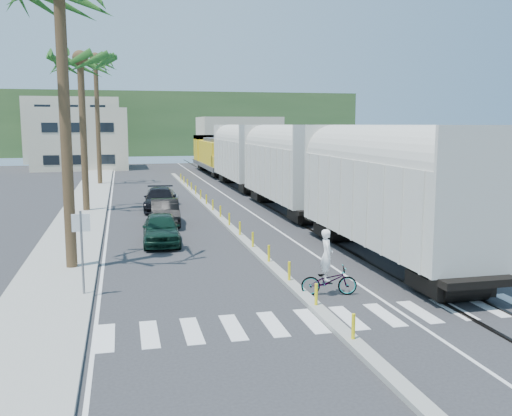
{
  "coord_description": "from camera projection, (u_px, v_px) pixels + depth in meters",
  "views": [
    {
      "loc": [
        -5.91,
        -17.65,
        5.86
      ],
      "look_at": [
        0.15,
        7.96,
        2.0
      ],
      "focal_mm": 40.0,
      "sensor_mm": 36.0,
      "label": 1
    }
  ],
  "objects": [
    {
      "name": "sidewalk",
      "position": [
        86.0,
        205.0,
        41.32
      ],
      "size": [
        3.0,
        90.0,
        0.15
      ],
      "primitive_type": "cube",
      "color": "gray",
      "rests_on": "ground"
    },
    {
      "name": "car_third",
      "position": [
        160.0,
        199.0,
        39.13
      ],
      "size": [
        2.99,
        5.62,
        1.53
      ],
      "primitive_type": "imported",
      "rotation": [
        0.0,
        0.0,
        -0.08
      ],
      "color": "black",
      "rests_on": "ground"
    },
    {
      "name": "lane_markings",
      "position": [
        174.0,
        203.0,
        42.77
      ],
      "size": [
        9.42,
        90.0,
        0.01
      ],
      "color": "silver",
      "rests_on": "ground"
    },
    {
      "name": "car_lead",
      "position": [
        161.0,
        229.0,
        28.16
      ],
      "size": [
        2.16,
        4.62,
        1.52
      ],
      "primitive_type": "imported",
      "rotation": [
        0.0,
        0.0,
        -0.04
      ],
      "color": "black",
      "rests_on": "ground"
    },
    {
      "name": "hillside",
      "position": [
        150.0,
        124.0,
        114.61
      ],
      "size": [
        80.0,
        20.0,
        12.0
      ],
      "primitive_type": "cube",
      "color": "#385628",
      "rests_on": "ground"
    },
    {
      "name": "car_rear",
      "position": [
        163.0,
        195.0,
        43.18
      ],
      "size": [
        2.3,
        4.45,
        1.19
      ],
      "primitive_type": "imported",
      "rotation": [
        0.0,
        0.0,
        0.04
      ],
      "color": "#9C9EA1",
      "rests_on": "ground"
    },
    {
      "name": "street_sign",
      "position": [
        82.0,
        241.0,
        19.17
      ],
      "size": [
        0.6,
        0.08,
        3.0
      ],
      "color": "slate",
      "rests_on": "ground"
    },
    {
      "name": "rails",
      "position": [
        257.0,
        195.0,
        47.29
      ],
      "size": [
        1.56,
        100.0,
        0.06
      ],
      "color": "black",
      "rests_on": "ground"
    },
    {
      "name": "crosswalk",
      "position": [
        327.0,
        319.0,
        17.26
      ],
      "size": [
        14.0,
        2.2,
        0.01
      ],
      "primitive_type": "cube",
      "color": "silver",
      "rests_on": "ground"
    },
    {
      "name": "palm_trees",
      "position": [
        83.0,
        49.0,
        37.64
      ],
      "size": [
        3.5,
        37.2,
        13.75
      ],
      "color": "brown",
      "rests_on": "ground"
    },
    {
      "name": "car_second",
      "position": [
        165.0,
        212.0,
        33.43
      ],
      "size": [
        1.94,
        4.69,
        1.51
      ],
      "primitive_type": "imported",
      "rotation": [
        0.0,
        0.0,
        -0.04
      ],
      "color": "black",
      "rests_on": "ground"
    },
    {
      "name": "cyclist",
      "position": [
        328.0,
        274.0,
        19.67
      ],
      "size": [
        1.41,
        2.19,
        2.32
      ],
      "rotation": [
        0.0,
        0.0,
        1.38
      ],
      "color": "#9EA0A5",
      "rests_on": "ground"
    },
    {
      "name": "freight_train",
      "position": [
        266.0,
        163.0,
        44.17
      ],
      "size": [
        3.0,
        60.94,
        5.85
      ],
      "color": "beige",
      "rests_on": "ground"
    },
    {
      "name": "median",
      "position": [
        213.0,
        211.0,
        38.4
      ],
      "size": [
        0.45,
        60.0,
        0.85
      ],
      "color": "gray",
      "rests_on": "ground"
    },
    {
      "name": "buildings",
      "position": [
        117.0,
        135.0,
        86.09
      ],
      "size": [
        38.0,
        27.0,
        10.0
      ],
      "color": "beige",
      "rests_on": "ground"
    },
    {
      "name": "ground",
      "position": [
        306.0,
        300.0,
        19.19
      ],
      "size": [
        140.0,
        140.0,
        0.0
      ],
      "primitive_type": "plane",
      "color": "#28282B",
      "rests_on": "ground"
    }
  ]
}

